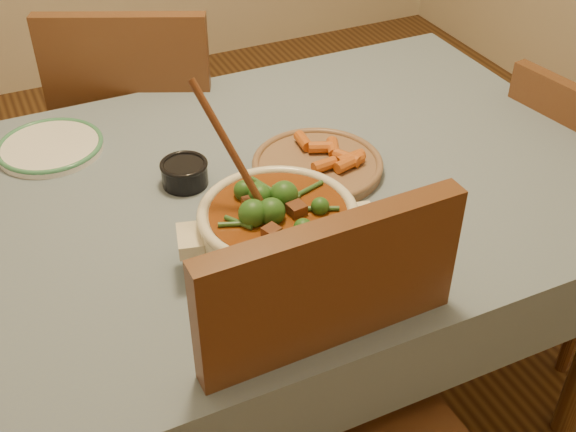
{
  "coord_description": "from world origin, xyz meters",
  "views": [
    {
      "loc": [
        -0.48,
        -1.23,
        1.68
      ],
      "look_at": [
        -0.03,
        -0.25,
        0.86
      ],
      "focal_mm": 45.0,
      "sensor_mm": 36.0,
      "label": 1
    }
  ],
  "objects_px": {
    "white_plate": "(50,146)",
    "condiment_bowl": "(184,172)",
    "stew_casserole": "(278,229)",
    "dining_table": "(254,219)",
    "chair_far": "(144,133)",
    "fried_plate": "(317,163)",
    "chair_right": "(574,199)"
  },
  "relations": [
    {
      "from": "condiment_bowl",
      "to": "chair_far",
      "type": "relative_size",
      "value": 0.14
    },
    {
      "from": "white_plate",
      "to": "fried_plate",
      "type": "height_order",
      "value": "fried_plate"
    },
    {
      "from": "fried_plate",
      "to": "stew_casserole",
      "type": "bearing_deg",
      "value": -130.34
    },
    {
      "from": "fried_plate",
      "to": "dining_table",
      "type": "bearing_deg",
      "value": 178.41
    },
    {
      "from": "white_plate",
      "to": "chair_right",
      "type": "height_order",
      "value": "chair_right"
    },
    {
      "from": "dining_table",
      "to": "white_plate",
      "type": "height_order",
      "value": "white_plate"
    },
    {
      "from": "dining_table",
      "to": "condiment_bowl",
      "type": "bearing_deg",
      "value": 150.86
    },
    {
      "from": "dining_table",
      "to": "fried_plate",
      "type": "relative_size",
      "value": 4.44
    },
    {
      "from": "fried_plate",
      "to": "white_plate",
      "type": "bearing_deg",
      "value": 147.41
    },
    {
      "from": "condiment_bowl",
      "to": "chair_right",
      "type": "xyz_separation_m",
      "value": [
        1.07,
        -0.15,
        -0.3
      ]
    },
    {
      "from": "condiment_bowl",
      "to": "dining_table",
      "type": "bearing_deg",
      "value": -29.14
    },
    {
      "from": "dining_table",
      "to": "stew_casserole",
      "type": "xyz_separation_m",
      "value": [
        -0.05,
        -0.25,
        0.17
      ]
    },
    {
      "from": "chair_right",
      "to": "dining_table",
      "type": "bearing_deg",
      "value": 76.42
    },
    {
      "from": "white_plate",
      "to": "dining_table",
      "type": "bearing_deg",
      "value": -41.89
    },
    {
      "from": "chair_right",
      "to": "stew_casserole",
      "type": "bearing_deg",
      "value": 91.18
    },
    {
      "from": "fried_plate",
      "to": "chair_far",
      "type": "xyz_separation_m",
      "value": [
        -0.24,
        0.68,
        -0.23
      ]
    },
    {
      "from": "stew_casserole",
      "to": "chair_far",
      "type": "relative_size",
      "value": 0.4
    },
    {
      "from": "fried_plate",
      "to": "chair_far",
      "type": "bearing_deg",
      "value": 109.52
    },
    {
      "from": "dining_table",
      "to": "chair_far",
      "type": "distance_m",
      "value": 0.69
    },
    {
      "from": "chair_far",
      "to": "dining_table",
      "type": "bearing_deg",
      "value": 121.19
    },
    {
      "from": "dining_table",
      "to": "fried_plate",
      "type": "xyz_separation_m",
      "value": [
        0.16,
        -0.0,
        0.11
      ]
    },
    {
      "from": "chair_far",
      "to": "stew_casserole",
      "type": "bearing_deg",
      "value": 116.23
    },
    {
      "from": "stew_casserole",
      "to": "condiment_bowl",
      "type": "bearing_deg",
      "value": 103.96
    },
    {
      "from": "white_plate",
      "to": "condiment_bowl",
      "type": "bearing_deg",
      "value": -47.11
    },
    {
      "from": "condiment_bowl",
      "to": "chair_right",
      "type": "distance_m",
      "value": 1.12
    },
    {
      "from": "fried_plate",
      "to": "chair_far",
      "type": "distance_m",
      "value": 0.76
    },
    {
      "from": "stew_casserole",
      "to": "condiment_bowl",
      "type": "xyz_separation_m",
      "value": [
        -0.08,
        0.33,
        -0.04
      ]
    },
    {
      "from": "white_plate",
      "to": "fried_plate",
      "type": "distance_m",
      "value": 0.64
    },
    {
      "from": "chair_right",
      "to": "chair_far",
      "type": "bearing_deg",
      "value": 44.64
    },
    {
      "from": "stew_casserole",
      "to": "white_plate",
      "type": "height_order",
      "value": "stew_casserole"
    },
    {
      "from": "white_plate",
      "to": "chair_right",
      "type": "xyz_separation_m",
      "value": [
        1.32,
        -0.42,
        -0.28
      ]
    },
    {
      "from": "condiment_bowl",
      "to": "white_plate",
      "type": "bearing_deg",
      "value": 132.89
    }
  ]
}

